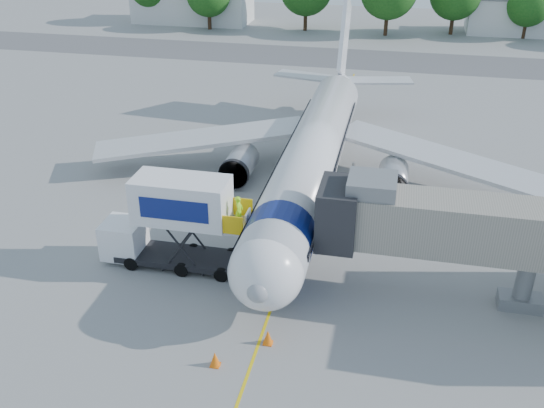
# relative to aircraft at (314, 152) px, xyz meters

# --- Properties ---
(ground) EXTENTS (160.00, 160.00, 0.00)m
(ground) POSITION_rel_aircraft_xyz_m (0.00, -4.12, -2.95)
(ground) COLOR gray
(ground) RESTS_ON ground
(guidance_line) EXTENTS (0.15, 70.00, 0.01)m
(guidance_line) POSITION_rel_aircraft_xyz_m (0.00, -4.12, -2.94)
(guidance_line) COLOR yellow
(guidance_line) RESTS_ON ground
(taxiway_strip) EXTENTS (120.00, 10.00, 0.01)m
(taxiway_strip) POSITION_rel_aircraft_xyz_m (0.00, 37.88, -2.94)
(taxiway_strip) COLOR #59595B
(taxiway_strip) RESTS_ON ground
(aircraft) EXTENTS (34.17, 37.73, 11.35)m
(aircraft) POSITION_rel_aircraft_xyz_m (0.00, 0.00, 0.00)
(aircraft) COLOR white
(aircraft) RESTS_ON ground
(jet_bridge) EXTENTS (13.90, 3.20, 6.60)m
(jet_bridge) POSITION_rel_aircraft_xyz_m (7.99, -11.12, 1.39)
(jet_bridge) COLOR gray
(jet_bridge) RESTS_ON ground
(catering_hiloader) EXTENTS (8.50, 2.44, 5.50)m
(catering_hiloader) POSITION_rel_aircraft_xyz_m (-6.27, -11.12, -0.19)
(catering_hiloader) COLOR black
(catering_hiloader) RESTS_ON ground
(safety_cone_a) EXTENTS (0.48, 0.48, 0.76)m
(safety_cone_a) POSITION_rel_aircraft_xyz_m (-1.59, -18.61, -2.58)
(safety_cone_a) COLOR orange
(safety_cone_a) RESTS_ON ground
(safety_cone_b) EXTENTS (0.48, 0.48, 0.77)m
(safety_cone_b) POSITION_rel_aircraft_xyz_m (0.42, -16.64, -2.58)
(safety_cone_b) COLOR orange
(safety_cone_b) RESTS_ON ground
(outbuilding_left) EXTENTS (18.40, 8.40, 5.30)m
(outbuilding_left) POSITION_rel_aircraft_xyz_m (-28.00, 55.88, -0.29)
(outbuilding_left) COLOR silver
(outbuilding_left) RESTS_ON ground
(outbuilding_right) EXTENTS (16.40, 7.40, 5.30)m
(outbuilding_right) POSITION_rel_aircraft_xyz_m (22.00, 57.88, -0.29)
(outbuilding_right) COLOR silver
(outbuilding_right) RESTS_ON ground
(tree_f) EXTENTS (5.93, 5.93, 7.57)m
(tree_f) POSITION_rel_aircraft_xyz_m (21.74, 54.53, 1.64)
(tree_f) COLOR #382314
(tree_f) RESTS_ON ground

